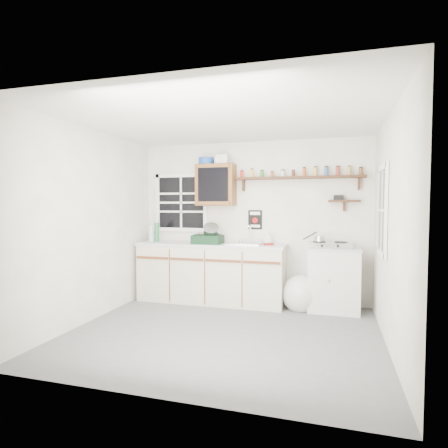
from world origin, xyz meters
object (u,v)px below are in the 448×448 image
object	(u,v)px
dish_rack	(209,237)
right_cabinet	(334,279)
spice_shelf	(300,177)
hotplate	(330,245)
upper_cabinet	(216,185)
main_cabinet	(211,272)

from	to	relation	value
dish_rack	right_cabinet	bearing A→B (deg)	5.00
spice_shelf	hotplate	distance (m)	1.10
upper_cabinet	dish_rack	size ratio (longest dim) A/B	1.46
upper_cabinet	hotplate	world-z (taller)	upper_cabinet
spice_shelf	hotplate	xyz separation A→B (m)	(0.45, -0.21, -0.98)
main_cabinet	upper_cabinet	distance (m)	1.37
right_cabinet	dish_rack	size ratio (longest dim) A/B	2.05
right_cabinet	spice_shelf	size ratio (longest dim) A/B	0.48
right_cabinet	dish_rack	bearing A→B (deg)	-176.57
spice_shelf	dish_rack	bearing A→B (deg)	-167.41
spice_shelf	hotplate	world-z (taller)	spice_shelf
spice_shelf	hotplate	bearing A→B (deg)	-24.66
main_cabinet	right_cabinet	bearing A→B (deg)	0.79
right_cabinet	hotplate	world-z (taller)	hotplate
main_cabinet	upper_cabinet	world-z (taller)	upper_cabinet
upper_cabinet	right_cabinet	bearing A→B (deg)	-3.76
right_cabinet	upper_cabinet	world-z (taller)	upper_cabinet
main_cabinet	hotplate	distance (m)	1.84
right_cabinet	hotplate	size ratio (longest dim) A/B	1.49
main_cabinet	upper_cabinet	xyz separation A→B (m)	(0.03, 0.14, 1.36)
dish_rack	hotplate	distance (m)	1.79
dish_rack	spice_shelf	bearing A→B (deg)	14.17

